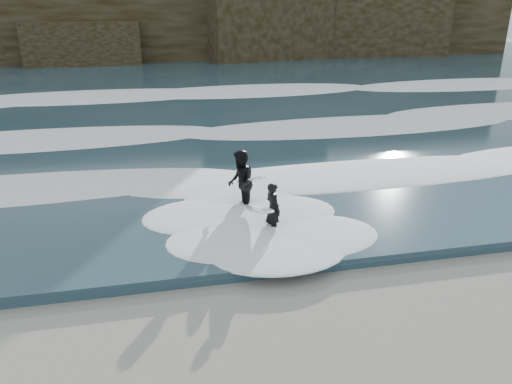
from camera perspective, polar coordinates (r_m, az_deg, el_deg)
The scene contains 8 objects.
ground at distance 9.68m, azimuth 6.88°, elevation -18.95°, with size 120.00×120.00×0.00m, color #746959.
sea at distance 36.50m, azimuth -8.01°, elevation 11.87°, with size 90.00×52.00×0.30m, color #233A48.
headland at distance 52.97m, azimuth -9.88°, elevation 20.07°, with size 70.00×9.00×10.00m, color black.
foam_near at distance 17.14m, azimuth -2.64°, elevation 1.64°, with size 60.00×3.20×0.20m, color white.
foam_mid at distance 23.77m, azimuth -5.49°, elevation 7.36°, with size 60.00×4.00×0.24m, color white.
foam_far at distance 32.52m, azimuth -7.46°, elevation 11.24°, with size 60.00×4.80×0.30m, color white.
surfer_left at distance 13.65m, azimuth 1.47°, elevation -2.00°, with size 1.07×2.10×1.56m.
surfer_right at distance 14.98m, azimuth -1.65°, elevation 1.08°, with size 1.19×1.95×2.00m.
Camera 1 is at (-2.60, -6.89, 6.29)m, focal length 35.00 mm.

